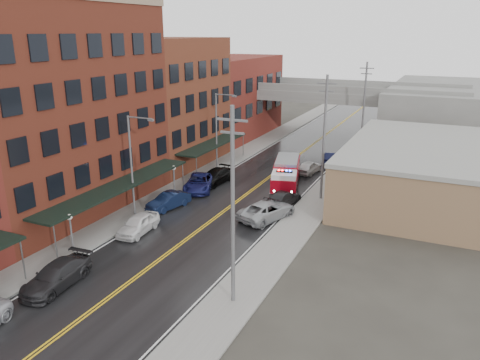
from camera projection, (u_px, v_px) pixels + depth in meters
The scene contains 30 objects.
road at pixel (232, 205), 44.31m from camera, with size 11.00×160.00×0.02m, color black.
sidewalk_left at pixel (167, 194), 47.18m from camera, with size 3.00×160.00×0.15m, color slate.
sidewalk_right at pixel (307, 216), 41.39m from camera, with size 3.00×160.00×0.15m, color slate.
curb_left at pixel (181, 196), 46.52m from camera, with size 0.30×160.00×0.15m, color gray.
curb_right at pixel (289, 214), 42.05m from camera, with size 0.30×160.00×0.15m, color gray.
brick_building_b at pixel (60, 112), 40.77m from camera, with size 9.00×20.00×18.00m, color #5A2417.
brick_building_c at pixel (170, 103), 56.39m from camera, with size 9.00×15.00×15.00m, color #5B2C1B.
brick_building_far at pixel (232, 97), 72.00m from camera, with size 9.00×20.00×12.00m, color maroon.
tan_building at pixel (423, 172), 45.87m from camera, with size 14.00×22.00×5.00m, color #8B6C4B.
right_far_block at pixel (453, 112), 70.60m from camera, with size 18.00×30.00×8.00m, color slate.
awning_1 at pixel (119, 186), 40.30m from camera, with size 2.60×18.00×3.09m.
awning_2 at pixel (213, 144), 55.46m from camera, with size 2.60×13.00×3.09m.
globe_lamp_1 at pixel (70, 225), 34.01m from camera, with size 0.44×0.44×3.12m.
globe_lamp_2 at pixel (174, 174), 46.14m from camera, with size 0.44×0.44×3.12m.
street_lamp_1 at pixel (133, 160), 40.13m from camera, with size 2.64×0.22×9.00m.
street_lamp_2 at pixel (218, 127), 53.98m from camera, with size 2.64×0.22×9.00m.
utility_pole_0 at pixel (233, 205), 26.54m from camera, with size 1.80×0.24×12.00m.
utility_pole_1 at pixel (324, 136), 43.87m from camera, with size 1.80×0.24×12.00m.
utility_pole_2 at pixel (364, 106), 61.19m from camera, with size 1.80×0.24×12.00m.
overpass at pixel (324, 99), 70.20m from camera, with size 40.00×10.00×7.50m.
fire_truck at pixel (286, 174), 48.68m from camera, with size 4.74×8.34×2.90m.
parked_car_left_3 at pixel (56, 276), 29.98m from camera, with size 2.17×5.33×1.55m, color black.
parked_car_left_4 at pixel (138, 224), 38.01m from camera, with size 1.81×4.51×1.54m, color white.
parked_car_left_5 at pixel (169, 201), 43.24m from camera, with size 1.57×4.51×1.49m, color #0E1834.
parked_car_left_6 at pixel (200, 183), 48.29m from camera, with size 2.65×5.74×1.59m, color navy.
parked_car_left_7 at pixel (215, 177), 50.33m from camera, with size 2.16×5.32×1.54m, color black.
parked_car_right_0 at pixel (267, 210), 40.82m from camera, with size 2.66×5.78×1.61m, color #989CA0.
parked_car_right_1 at pixel (283, 198), 44.10m from camera, with size 1.96×4.82×1.40m, color black.
parked_car_right_2 at pixel (309, 167), 53.99m from camera, with size 1.73×4.30×1.46m, color silver.
parked_car_right_3 at pixel (332, 158), 58.14m from camera, with size 1.48×4.26×1.40m, color black.
Camera 1 is at (17.91, -7.42, 15.76)m, focal length 35.00 mm.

